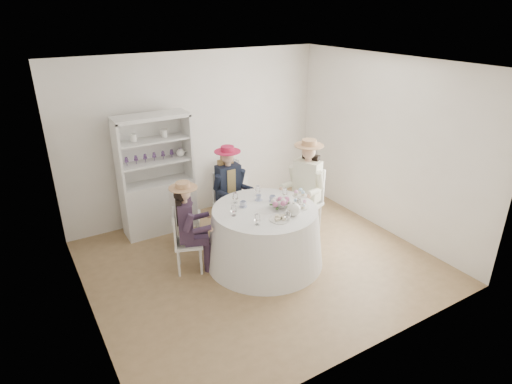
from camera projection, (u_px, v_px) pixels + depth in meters
ground at (260, 262)px, 6.04m from camera, size 4.50×4.50×0.00m
ceiling at (260, 65)px, 4.95m from camera, size 4.50×4.50×0.00m
wall_back at (197, 136)px, 7.06m from camera, size 4.50×0.00×4.50m
wall_front at (374, 241)px, 3.92m from camera, size 4.50×0.00×4.50m
wall_left at (75, 214)px, 4.43m from camera, size 0.00×4.50×4.50m
wall_right at (385, 146)px, 6.56m from camera, size 0.00×4.50×4.50m
tea_table at (265, 236)px, 5.91m from camera, size 1.63×1.63×0.82m
hutch at (158, 191)px, 6.68m from camera, size 1.24×0.74×1.88m
side_table at (232, 192)px, 7.52m from camera, size 0.46×0.46×0.62m
hatbox at (232, 169)px, 7.34m from camera, size 0.29×0.29×0.27m
guest_left at (187, 222)px, 5.59m from camera, size 0.54×0.49×1.30m
guest_mid at (229, 185)px, 6.57m from camera, size 0.51×0.53×1.41m
guest_right at (306, 183)px, 6.47m from camera, size 0.64×0.59×1.53m
spare_chair at (185, 215)px, 6.22m from camera, size 0.55×0.55×0.99m
teacup_a at (243, 204)px, 5.79m from camera, size 0.10×0.10×0.07m
teacup_b at (259, 198)px, 5.98m from camera, size 0.10×0.10×0.07m
teacup_c at (273, 199)px, 5.96m from camera, size 0.11×0.11×0.07m
flower_bowl at (281, 205)px, 5.79m from camera, size 0.28×0.28×0.06m
flower_arrangement at (280, 202)px, 5.71m from camera, size 0.20×0.21×0.08m
table_teapot at (294, 209)px, 5.55m from camera, size 0.26×0.18×0.19m
sandwich_plate at (280, 219)px, 5.45m from camera, size 0.27×0.27×0.06m
cupcake_stand at (299, 201)px, 5.77m from camera, size 0.26×0.26×0.25m
stemware_set at (265, 204)px, 5.71m from camera, size 0.96×0.96×0.15m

